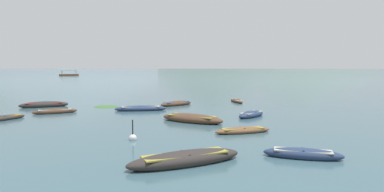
% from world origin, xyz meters
% --- Properties ---
extents(ground_plane, '(6000.00, 6000.00, 0.00)m').
position_xyz_m(ground_plane, '(0.00, 1500.00, 0.00)').
color(ground_plane, '#385660').
extents(mountain_2, '(1623.19, 1623.19, 397.95)m').
position_xyz_m(mountain_2, '(-377.42, 2363.75, 198.97)').
color(mountain_2, slate).
rests_on(mountain_2, ground).
extents(mountain_3, '(976.17, 976.17, 316.05)m').
position_xyz_m(mountain_3, '(545.56, 2056.79, 158.02)').
color(mountain_3, '#56665B').
rests_on(mountain_3, ground).
extents(mountain_4, '(1120.96, 1120.96, 310.04)m').
position_xyz_m(mountain_4, '(1178.02, 2052.75, 155.02)').
color(mountain_4, slate).
rests_on(mountain_4, ground).
extents(rowboat_0, '(2.64, 2.93, 0.41)m').
position_xyz_m(rowboat_0, '(-11.00, 18.85, 0.13)').
color(rowboat_0, '#2D2826').
rests_on(rowboat_0, ground).
extents(rowboat_1, '(3.39, 1.66, 0.47)m').
position_xyz_m(rowboat_1, '(-8.24, 21.69, 0.15)').
color(rowboat_1, '#4C3323').
rests_on(rowboat_1, ground).
extents(rowboat_2, '(3.35, 1.21, 0.40)m').
position_xyz_m(rowboat_2, '(3.64, 11.68, 0.13)').
color(rowboat_2, brown).
rests_on(rowboat_2, ground).
extents(rowboat_4, '(4.36, 1.32, 0.52)m').
position_xyz_m(rowboat_4, '(-1.56, 22.05, 0.16)').
color(rowboat_4, navy).
rests_on(rowboat_4, ground).
extents(rowboat_5, '(3.01, 2.76, 0.53)m').
position_xyz_m(rowboat_5, '(6.26, 17.06, 0.17)').
color(rowboat_5, navy).
rests_on(rowboat_5, ground).
extents(rowboat_6, '(4.33, 4.09, 0.67)m').
position_xyz_m(rowboat_6, '(1.57, 15.73, 0.21)').
color(rowboat_6, '#4C3323').
rests_on(rowboat_6, ground).
extents(rowboat_7, '(4.67, 2.20, 0.63)m').
position_xyz_m(rowboat_7, '(-0.45, 6.64, 0.20)').
color(rowboat_7, '#2D2826').
rests_on(rowboat_7, ground).
extents(rowboat_8, '(4.31, 2.01, 0.64)m').
position_xyz_m(rowboat_8, '(-10.14, 26.16, 0.20)').
color(rowboat_8, '#2D2826').
rests_on(rowboat_8, ground).
extents(rowboat_9, '(3.13, 2.11, 0.49)m').
position_xyz_m(rowboat_9, '(4.27, 6.55, 0.15)').
color(rowboat_9, navy).
rests_on(rowboat_9, ground).
extents(rowboat_10, '(3.64, 2.75, 0.53)m').
position_xyz_m(rowboat_10, '(1.89, 25.11, 0.17)').
color(rowboat_10, '#4C3323').
rests_on(rowboat_10, ground).
extents(rowboat_11, '(0.94, 3.32, 0.39)m').
position_xyz_m(rowboat_11, '(8.50, 26.84, 0.13)').
color(rowboat_11, '#4C3323').
rests_on(rowboat_11, ground).
extents(ferry_0, '(8.02, 5.41, 2.54)m').
position_xyz_m(ferry_0, '(-27.98, 140.91, 0.45)').
color(ferry_0, brown).
rests_on(ferry_0, ground).
extents(mooring_buoy, '(0.40, 0.40, 1.12)m').
position_xyz_m(mooring_buoy, '(-2.34, 11.09, 0.10)').
color(mooring_buoy, silver).
rests_on(mooring_buoy, ground).
extents(weed_patch_2, '(3.13, 3.14, 0.14)m').
position_xyz_m(weed_patch_2, '(-4.57, 25.16, 0.00)').
color(weed_patch_2, '#38662D').
rests_on(weed_patch_2, ground).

